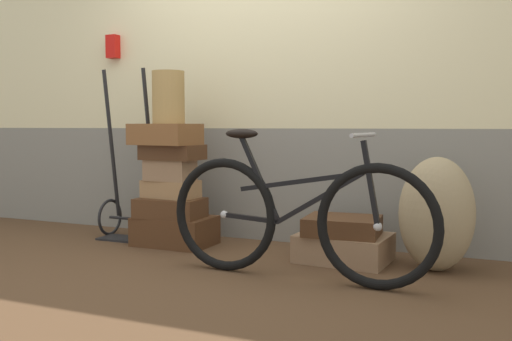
# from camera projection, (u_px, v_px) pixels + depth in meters

# --- Properties ---
(ground) EXTENTS (9.54, 5.20, 0.06)m
(ground) POSITION_uv_depth(u_px,v_px,m) (217.00, 264.00, 3.93)
(ground) COLOR #513823
(station_building) EXTENTS (7.54, 0.74, 2.56)m
(station_building) POSITION_uv_depth(u_px,v_px,m) (266.00, 81.00, 4.59)
(station_building) COLOR gray
(station_building) RESTS_ON ground
(suitcase_0) EXTENTS (0.58, 0.41, 0.22)m
(suitcase_0) POSITION_uv_depth(u_px,v_px,m) (175.00, 231.00, 4.41)
(suitcase_0) COLOR #4C2D19
(suitcase_0) RESTS_ON ground
(suitcase_1) EXTENTS (0.51, 0.34, 0.15)m
(suitcase_1) POSITION_uv_depth(u_px,v_px,m) (170.00, 208.00, 4.36)
(suitcase_1) COLOR #4C2D19
(suitcase_1) RESTS_ON suitcase_0
(suitcase_2) EXTENTS (0.43, 0.29, 0.13)m
(suitcase_2) POSITION_uv_depth(u_px,v_px,m) (171.00, 189.00, 4.39)
(suitcase_2) COLOR #9E754C
(suitcase_2) RESTS_ON suitcase_1
(suitcase_3) EXTENTS (0.36, 0.23, 0.16)m
(suitcase_3) POSITION_uv_depth(u_px,v_px,m) (170.00, 170.00, 4.36)
(suitcase_3) COLOR #937051
(suitcase_3) RESTS_ON suitcase_2
(suitcase_4) EXTENTS (0.45, 0.30, 0.11)m
(suitcase_4) POSITION_uv_depth(u_px,v_px,m) (173.00, 152.00, 4.36)
(suitcase_4) COLOR #4C2D19
(suitcase_4) RESTS_ON suitcase_3
(suitcase_5) EXTENTS (0.52, 0.38, 0.16)m
(suitcase_5) POSITION_uv_depth(u_px,v_px,m) (165.00, 134.00, 4.32)
(suitcase_5) COLOR brown
(suitcase_5) RESTS_ON suitcase_4
(suitcase_6) EXTENTS (0.63, 0.50, 0.19)m
(suitcase_6) POSITION_uv_depth(u_px,v_px,m) (344.00, 248.00, 3.88)
(suitcase_6) COLOR #937051
(suitcase_6) RESTS_ON ground
(suitcase_7) EXTENTS (0.51, 0.43, 0.12)m
(suitcase_7) POSITION_uv_depth(u_px,v_px,m) (343.00, 226.00, 3.84)
(suitcase_7) COLOR #4C2D19
(suitcase_7) RESTS_ON suitcase_6
(wicker_basket) EXTENTS (0.24, 0.24, 0.40)m
(wicker_basket) POSITION_uv_depth(u_px,v_px,m) (168.00, 97.00, 4.32)
(wicker_basket) COLOR #A8844C
(wicker_basket) RESTS_ON suitcase_5
(luggage_trolley) EXTENTS (0.46, 0.37, 1.37)m
(luggage_trolley) POSITION_uv_depth(u_px,v_px,m) (130.00, 201.00, 4.68)
(luggage_trolley) COLOR black
(luggage_trolley) RESTS_ON ground
(burlap_sack) EXTENTS (0.47, 0.40, 0.73)m
(burlap_sack) POSITION_uv_depth(u_px,v_px,m) (436.00, 214.00, 3.60)
(burlap_sack) COLOR #9E8966
(burlap_sack) RESTS_ON ground
(bicycle) EXTENTS (1.70, 0.46, 0.90)m
(bicycle) POSITION_uv_depth(u_px,v_px,m) (295.00, 217.00, 3.40)
(bicycle) COLOR black
(bicycle) RESTS_ON ground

